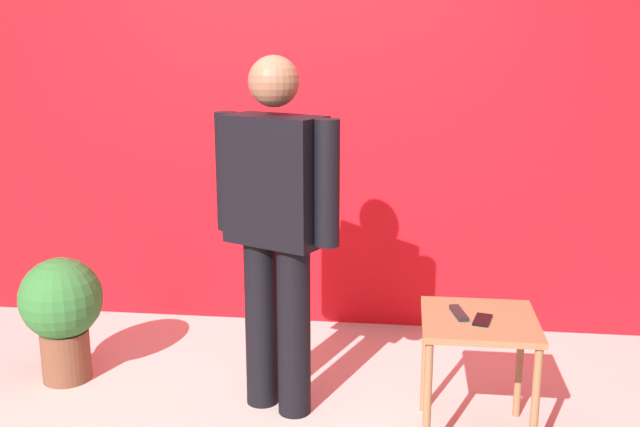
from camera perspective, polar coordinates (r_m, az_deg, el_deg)
name	(u,v)px	position (r m, az deg, el deg)	size (l,w,h in m)	color
back_wall_red	(314,118)	(4.63, -0.49, 7.47)	(5.20, 0.12, 2.67)	red
standing_person	(276,219)	(3.51, -3.44, -0.46)	(0.67, 0.41, 1.75)	black
side_table	(478,338)	(3.45, 12.21, -9.40)	(0.52, 0.52, 0.60)	olive
cell_phone	(482,320)	(3.38, 12.50, -8.07)	(0.07, 0.14, 0.01)	black
tv_remote	(459,313)	(3.43, 10.72, -7.59)	(0.04, 0.17, 0.02)	black
potted_plant	(62,309)	(4.21, -19.41, -7.00)	(0.44, 0.44, 0.69)	brown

